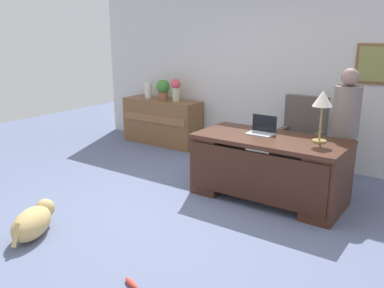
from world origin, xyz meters
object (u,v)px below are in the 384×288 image
Objects in this scene: dog_lying at (33,221)px; laptop at (262,129)px; desk at (268,166)px; armchair at (300,142)px; potted_plant at (163,89)px; dog_toy_ball at (41,212)px; vase_with_flowers at (176,89)px; desk_lamp at (322,102)px; credenza at (162,122)px; dog_toy_plush at (131,283)px; vase_empty at (148,90)px; person_standing at (345,132)px.

dog_lying is 2.14× the size of laptop.
laptop reaches higher than dog_lying.
desk is 0.46m from laptop.
armchair is at bearing 64.58° from dog_lying.
dog_lying is (-1.53, -2.22, -0.27)m from desk.
potted_plant reaches higher than dog_lying.
armchair is 3.54× the size of laptop.
armchair is (0.01, 1.02, 0.07)m from desk.
vase_with_flowers is at bearing 98.78° from dog_toy_ball.
vase_with_flowers is 0.29m from potted_plant.
laptop is at bearing 59.71° from dog_lying.
desk is 1.00m from desk_lamp.
credenza reaches higher than desk.
desk_lamp is at bearing 74.37° from dog_toy_plush.
armchair is at bearing 89.37° from desk.
potted_plant is at bearing 154.10° from desk.
armchair is 3.97× the size of vase_empty.
potted_plant reaches higher than dog_toy_plush.
desk is 2.99m from credenza.
person_standing is at bearing 52.34° from dog_lying.
credenza is 2.16× the size of dog_lying.
vase_with_flowers reaches higher than dog_toy_ball.
desk is 2.69m from dog_toy_ball.
vase_with_flowers is 4.34m from dog_toy_plush.
desk is 4.99× the size of potted_plant.
desk is 25.19× the size of dog_toy_ball.
dog_toy_ball is at bearing -81.22° from vase_with_flowers.
armchair is 3.61m from dog_lying.
desk is 2.71m from dog_lying.
vase_with_flowers is 2.13× the size of dog_toy_plush.
person_standing is 2.32× the size of dog_lying.
person_standing reaches higher than vase_with_flowers.
laptop is 0.89× the size of potted_plant.
laptop is (-0.85, -0.53, 0.02)m from person_standing.
desk is 2.62× the size of dog_lying.
laptop reaches higher than dog_toy_plush.
vase_with_flowers reaches higher than armchair.
armchair is 1.65× the size of dog_lying.
vase_with_flowers is (-2.92, 1.15, -0.21)m from desk_lamp.
armchair is at bearing 56.96° from dog_toy_ball.
desk_lamp is at bearing -58.71° from armchair.
vase_empty is at bearing 128.77° from dog_toy_plush.
vase_empty is at bearing 156.76° from desk.
person_standing reaches higher than dog_lying.
desk is at bearing -136.37° from person_standing.
person_standing is 3.69m from dog_lying.
dog_lying is at bearing -72.18° from potted_plant.
dog_toy_plush is (-0.82, -2.94, -0.79)m from person_standing.
desk_lamp reaches higher than desk.
laptop reaches higher than desk.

